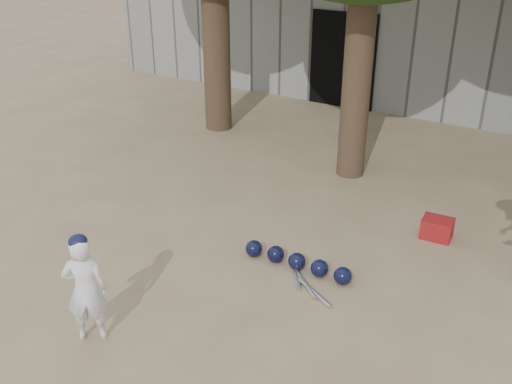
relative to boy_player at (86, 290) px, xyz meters
The scene contains 6 objects.
ground 1.49m from the boy_player, 87.86° to the left, with size 70.00×70.00×0.00m, color #937C5E.
boy_player is the anchor object (origin of this frame).
red_bag 4.86m from the boy_player, 57.58° to the left, with size 0.42×0.32×0.30m, color maroon.
back_building 11.72m from the boy_player, 89.76° to the left, with size 16.00×5.24×3.00m.
helmet_row 2.71m from the boy_player, 61.36° to the left, with size 1.51×0.26×0.23m.
bat_pile 2.65m from the boy_player, 54.23° to the left, with size 0.92×0.75×0.06m.
Camera 1 is at (4.03, -4.60, 4.14)m, focal length 40.00 mm.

